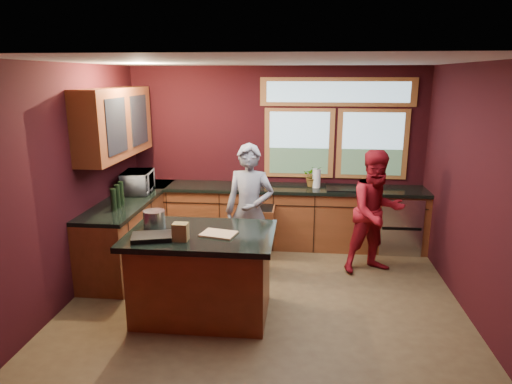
% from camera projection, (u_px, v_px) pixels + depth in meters
% --- Properties ---
extents(floor, '(4.50, 4.50, 0.00)m').
position_uv_depth(floor, '(265.00, 295.00, 5.48)').
color(floor, brown).
rests_on(floor, ground).
extents(room_shell, '(4.52, 4.02, 2.71)m').
position_uv_depth(room_shell, '(218.00, 141.00, 5.40)').
color(room_shell, black).
rests_on(room_shell, ground).
extents(back_counter, '(4.50, 0.64, 0.93)m').
position_uv_depth(back_counter, '(287.00, 216.00, 6.98)').
color(back_counter, '#562B14').
rests_on(back_counter, floor).
extents(left_counter, '(0.64, 2.30, 0.93)m').
position_uv_depth(left_counter, '(132.00, 229.00, 6.37)').
color(left_counter, '#562B14').
rests_on(left_counter, floor).
extents(island, '(1.55, 1.05, 0.95)m').
position_uv_depth(island, '(202.00, 273.00, 4.93)').
color(island, '#562B14').
rests_on(island, floor).
extents(person_grey, '(0.69, 0.51, 1.74)m').
position_uv_depth(person_grey, '(250.00, 212.00, 5.82)').
color(person_grey, slate).
rests_on(person_grey, floor).
extents(person_red, '(0.97, 0.88, 1.64)m').
position_uv_depth(person_red, '(376.00, 212.00, 5.96)').
color(person_red, maroon).
rests_on(person_red, floor).
extents(microwave, '(0.44, 0.60, 0.31)m').
position_uv_depth(microwave, '(138.00, 182.00, 6.49)').
color(microwave, '#999999').
rests_on(microwave, left_counter).
extents(potted_plant, '(0.29, 0.25, 0.32)m').
position_uv_depth(potted_plant, '(313.00, 176.00, 6.84)').
color(potted_plant, '#999999').
rests_on(potted_plant, back_counter).
extents(paper_towel, '(0.12, 0.12, 0.28)m').
position_uv_depth(paper_towel, '(316.00, 178.00, 6.79)').
color(paper_towel, silver).
rests_on(paper_towel, back_counter).
extents(cutting_board, '(0.40, 0.32, 0.02)m').
position_uv_depth(cutting_board, '(219.00, 234.00, 4.75)').
color(cutting_board, '#AA8157').
rests_on(cutting_board, island).
extents(stock_pot, '(0.24, 0.24, 0.18)m').
position_uv_depth(stock_pot, '(154.00, 219.00, 4.99)').
color(stock_pot, silver).
rests_on(stock_pot, island).
extents(paper_bag, '(0.15, 0.12, 0.18)m').
position_uv_depth(paper_bag, '(181.00, 232.00, 4.57)').
color(paper_bag, brown).
rests_on(paper_bag, island).
extents(black_tray, '(0.46, 0.38, 0.05)m').
position_uv_depth(black_tray, '(152.00, 237.00, 4.61)').
color(black_tray, black).
rests_on(black_tray, island).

